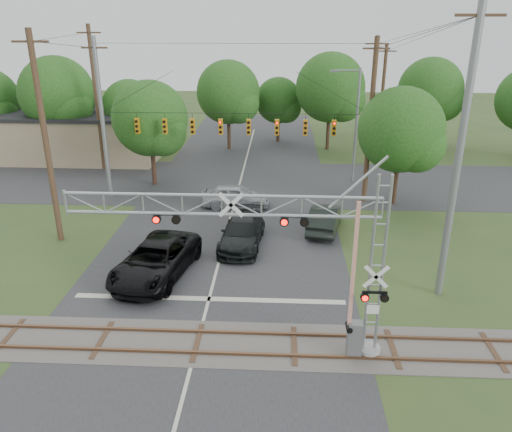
{
  "coord_description": "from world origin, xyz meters",
  "views": [
    {
      "loc": [
        3.3,
        -15.09,
        12.47
      ],
      "look_at": [
        2.15,
        7.5,
        3.55
      ],
      "focal_mm": 35.0,
      "sensor_mm": 36.0,
      "label": 1
    }
  ],
  "objects_px": {
    "crossing_gantry": "(283,246)",
    "traffic_signal_span": "(247,123)",
    "commercial_building": "(66,133)",
    "sedan_silver": "(236,196)",
    "pickup_black": "(156,260)",
    "car_dark": "(242,232)",
    "streetlight": "(354,120)"
  },
  "relations": [
    {
      "from": "traffic_signal_span",
      "to": "streetlight",
      "type": "distance_m",
      "value": 9.54
    },
    {
      "from": "streetlight",
      "to": "car_dark",
      "type": "bearing_deg",
      "value": -121.44
    },
    {
      "from": "traffic_signal_span",
      "to": "sedan_silver",
      "type": "xyz_separation_m",
      "value": [
        -0.7,
        -1.76,
        -4.85
      ]
    },
    {
      "from": "crossing_gantry",
      "to": "commercial_building",
      "type": "xyz_separation_m",
      "value": [
        -20.99,
        30.23,
        -2.48
      ]
    },
    {
      "from": "traffic_signal_span",
      "to": "streetlight",
      "type": "height_order",
      "value": "traffic_signal_span"
    },
    {
      "from": "traffic_signal_span",
      "to": "pickup_black",
      "type": "relative_size",
      "value": 2.95
    },
    {
      "from": "car_dark",
      "to": "crossing_gantry",
      "type": "bearing_deg",
      "value": -72.61
    },
    {
      "from": "crossing_gantry",
      "to": "traffic_signal_span",
      "type": "distance_m",
      "value": 18.57
    },
    {
      "from": "traffic_signal_span",
      "to": "commercial_building",
      "type": "bearing_deg",
      "value": 147.16
    },
    {
      "from": "crossing_gantry",
      "to": "traffic_signal_span",
      "type": "relative_size",
      "value": 0.62
    },
    {
      "from": "pickup_black",
      "to": "sedan_silver",
      "type": "xyz_separation_m",
      "value": [
        3.19,
        10.52,
        -0.09
      ]
    },
    {
      "from": "pickup_black",
      "to": "car_dark",
      "type": "height_order",
      "value": "pickup_black"
    },
    {
      "from": "traffic_signal_span",
      "to": "sedan_silver",
      "type": "bearing_deg",
      "value": -111.74
    },
    {
      "from": "sedan_silver",
      "to": "commercial_building",
      "type": "distance_m",
      "value": 22.37
    },
    {
      "from": "traffic_signal_span",
      "to": "sedan_silver",
      "type": "relative_size",
      "value": 3.99
    },
    {
      "from": "car_dark",
      "to": "streetlight",
      "type": "xyz_separation_m",
      "value": [
        7.97,
        13.03,
        4.25
      ]
    },
    {
      "from": "car_dark",
      "to": "pickup_black",
      "type": "bearing_deg",
      "value": -131.46
    },
    {
      "from": "traffic_signal_span",
      "to": "pickup_black",
      "type": "distance_m",
      "value": 13.74
    },
    {
      "from": "commercial_building",
      "to": "car_dark",
      "type": "bearing_deg",
      "value": -46.63
    },
    {
      "from": "crossing_gantry",
      "to": "commercial_building",
      "type": "height_order",
      "value": "crossing_gantry"
    },
    {
      "from": "crossing_gantry",
      "to": "sedan_silver",
      "type": "distance_m",
      "value": 17.36
    },
    {
      "from": "crossing_gantry",
      "to": "pickup_black",
      "type": "height_order",
      "value": "crossing_gantry"
    },
    {
      "from": "pickup_black",
      "to": "streetlight",
      "type": "height_order",
      "value": "streetlight"
    },
    {
      "from": "pickup_black",
      "to": "sedan_silver",
      "type": "height_order",
      "value": "pickup_black"
    },
    {
      "from": "pickup_black",
      "to": "traffic_signal_span",
      "type": "bearing_deg",
      "value": 83.26
    },
    {
      "from": "pickup_black",
      "to": "sedan_silver",
      "type": "relative_size",
      "value": 1.35
    },
    {
      "from": "pickup_black",
      "to": "commercial_building",
      "type": "distance_m",
      "value": 28.2
    },
    {
      "from": "crossing_gantry",
      "to": "traffic_signal_span",
      "type": "height_order",
      "value": "traffic_signal_span"
    },
    {
      "from": "traffic_signal_span",
      "to": "commercial_building",
      "type": "height_order",
      "value": "traffic_signal_span"
    },
    {
      "from": "commercial_building",
      "to": "traffic_signal_span",
      "type": "bearing_deg",
      "value": -32.32
    },
    {
      "from": "traffic_signal_span",
      "to": "pickup_black",
      "type": "height_order",
      "value": "traffic_signal_span"
    },
    {
      "from": "crossing_gantry",
      "to": "commercial_building",
      "type": "distance_m",
      "value": 36.89
    }
  ]
}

